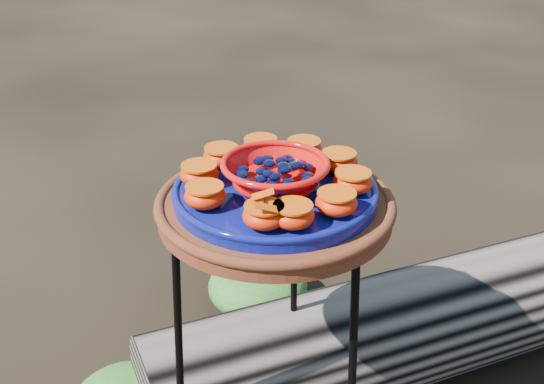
% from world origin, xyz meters
% --- Properties ---
extents(plant_stand, '(0.44, 0.44, 0.70)m').
position_xyz_m(plant_stand, '(0.00, 0.00, 0.35)').
color(plant_stand, black).
rests_on(plant_stand, ground).
extents(terracotta_saucer, '(0.45, 0.45, 0.04)m').
position_xyz_m(terracotta_saucer, '(0.00, 0.00, 0.72)').
color(terracotta_saucer, '#4C2013').
rests_on(terracotta_saucer, plant_stand).
extents(cobalt_plate, '(0.39, 0.39, 0.03)m').
position_xyz_m(cobalt_plate, '(0.00, 0.00, 0.75)').
color(cobalt_plate, '#000E48').
rests_on(cobalt_plate, terracotta_saucer).
extents(red_bowl, '(0.19, 0.19, 0.05)m').
position_xyz_m(red_bowl, '(0.00, 0.00, 0.79)').
color(red_bowl, red).
rests_on(red_bowl, cobalt_plate).
extents(glass_gems, '(0.15, 0.15, 0.03)m').
position_xyz_m(glass_gems, '(0.00, 0.00, 0.83)').
color(glass_gems, black).
rests_on(glass_gems, red_bowl).
extents(orange_half_0, '(0.07, 0.07, 0.04)m').
position_xyz_m(orange_half_0, '(0.01, -0.14, 0.78)').
color(orange_half_0, '#D40A00').
rests_on(orange_half_0, cobalt_plate).
extents(orange_half_1, '(0.07, 0.07, 0.04)m').
position_xyz_m(orange_half_1, '(0.06, -0.13, 0.78)').
color(orange_half_1, '#D40A00').
rests_on(orange_half_1, cobalt_plate).
extents(orange_half_2, '(0.07, 0.07, 0.04)m').
position_xyz_m(orange_half_2, '(0.13, -0.07, 0.78)').
color(orange_half_2, '#D40A00').
rests_on(orange_half_2, cobalt_plate).
extents(orange_half_3, '(0.07, 0.07, 0.04)m').
position_xyz_m(orange_half_3, '(0.14, 0.02, 0.78)').
color(orange_half_3, '#D40A00').
rests_on(orange_half_3, cobalt_plate).
extents(orange_half_4, '(0.07, 0.07, 0.04)m').
position_xyz_m(orange_half_4, '(0.11, 0.10, 0.78)').
color(orange_half_4, '#D40A00').
rests_on(orange_half_4, cobalt_plate).
extents(orange_half_5, '(0.07, 0.07, 0.04)m').
position_xyz_m(orange_half_5, '(0.03, 0.14, 0.78)').
color(orange_half_5, '#D40A00').
rests_on(orange_half_5, cobalt_plate).
extents(orange_half_6, '(0.07, 0.07, 0.04)m').
position_xyz_m(orange_half_6, '(-0.06, 0.13, 0.78)').
color(orange_half_6, '#D40A00').
rests_on(orange_half_6, cobalt_plate).
extents(orange_half_7, '(0.07, 0.07, 0.04)m').
position_xyz_m(orange_half_7, '(-0.13, 0.07, 0.78)').
color(orange_half_7, '#D40A00').
rests_on(orange_half_7, cobalt_plate).
extents(orange_half_8, '(0.07, 0.07, 0.04)m').
position_xyz_m(orange_half_8, '(-0.14, -0.02, 0.78)').
color(orange_half_8, '#D40A00').
rests_on(orange_half_8, cobalt_plate).
extents(orange_half_9, '(0.07, 0.07, 0.04)m').
position_xyz_m(orange_half_9, '(-0.11, -0.10, 0.78)').
color(orange_half_9, '#D40A00').
rests_on(orange_half_9, cobalt_plate).
extents(butterfly, '(0.09, 0.08, 0.01)m').
position_xyz_m(butterfly, '(0.01, -0.14, 0.81)').
color(butterfly, '#CC4402').
rests_on(butterfly, orange_half_0).
extents(driftwood_log, '(1.66, 1.37, 0.32)m').
position_xyz_m(driftwood_log, '(0.39, 0.49, 0.16)').
color(driftwood_log, black).
rests_on(driftwood_log, ground).
extents(foliage_back, '(0.32, 0.32, 0.16)m').
position_xyz_m(foliage_back, '(-0.20, 0.62, 0.08)').
color(foliage_back, '#235D21').
rests_on(foliage_back, ground).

